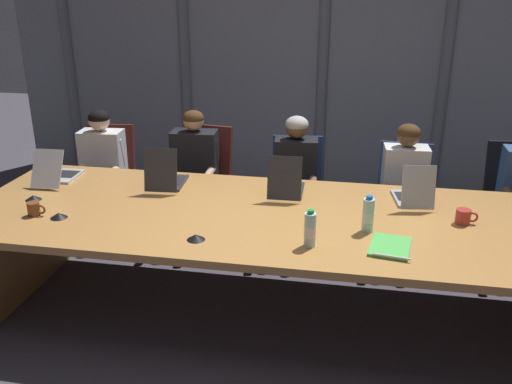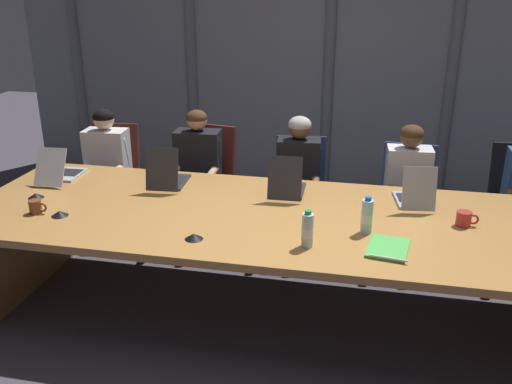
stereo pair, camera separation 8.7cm
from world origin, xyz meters
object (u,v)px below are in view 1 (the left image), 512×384
at_px(laptop_center, 286,186).
at_px(water_bottle_primary, 310,230).
at_px(laptop_left_mid, 166,179).
at_px(person_left_mid, 193,171).
at_px(person_left_end, 100,167).
at_px(conference_mic_middle, 59,215).
at_px(coffee_mug_far, 464,217).
at_px(office_chair_right_mid, 400,212).
at_px(conference_mic_left_side, 196,237).
at_px(person_right_mid, 405,186).
at_px(laptop_right_mid, 413,195).
at_px(water_bottle_secondary, 368,215).
at_px(conference_mic_right_side, 33,198).
at_px(office_chair_left_end, 109,191).
at_px(spiral_notepad, 390,247).
at_px(coffee_mug_near, 34,209).
at_px(person_center, 295,178).
at_px(office_chair_center, 296,204).
at_px(laptop_left_end, 58,174).
at_px(office_chair_left_mid, 203,196).

distance_m(laptop_center, water_bottle_primary, 0.83).
relative_size(laptop_left_mid, person_left_mid, 0.36).
distance_m(person_left_end, conference_mic_middle, 1.35).
bearing_deg(coffee_mug_far, office_chair_right_mid, 104.78).
bearing_deg(conference_mic_left_side, person_right_mid, 47.78).
height_order(laptop_right_mid, water_bottle_secondary, laptop_right_mid).
distance_m(laptop_right_mid, conference_mic_right_side, 2.64).
distance_m(person_left_end, conference_mic_left_side, 1.95).
xyz_separation_m(laptop_right_mid, person_right_mid, (0.01, 0.62, -0.17)).
xyz_separation_m(office_chair_left_end, conference_mic_middle, (0.36, -1.46, 0.40)).
bearing_deg(spiral_notepad, coffee_mug_near, -173.07).
bearing_deg(person_center, office_chair_left_end, -100.48).
distance_m(person_left_end, coffee_mug_far, 3.04).
bearing_deg(person_right_mid, office_chair_center, -103.41).
bearing_deg(laptop_left_mid, laptop_left_end, 87.01).
relative_size(laptop_left_mid, water_bottle_secondary, 1.77).
bearing_deg(laptop_left_mid, conference_mic_middle, 139.76).
xyz_separation_m(person_left_end, person_left_mid, (0.85, 0.00, 0.01)).
xyz_separation_m(person_left_end, conference_mic_middle, (0.34, -1.30, 0.12)).
height_order(person_right_mid, conference_mic_middle, person_right_mid).
relative_size(laptop_center, coffee_mug_far, 2.88).
xyz_separation_m(laptop_left_mid, office_chair_right_mid, (1.78, 0.78, -0.46)).
bearing_deg(office_chair_right_mid, conference_mic_left_side, -33.90).
bearing_deg(person_right_mid, laptop_left_end, -79.61).
bearing_deg(conference_mic_right_side, laptop_left_mid, 27.10).
bearing_deg(conference_mic_right_side, laptop_right_mid, 9.07).
relative_size(person_left_mid, conference_mic_left_side, 10.45).
height_order(person_left_end, spiral_notepad, person_left_end).
bearing_deg(laptop_left_mid, person_left_end, 49.40).
xyz_separation_m(office_chair_center, person_right_mid, (0.89, -0.16, 0.29)).
bearing_deg(laptop_right_mid, conference_mic_right_side, 91.18).
xyz_separation_m(laptop_left_end, conference_mic_left_side, (1.33, -0.81, -0.04)).
bearing_deg(coffee_mug_near, office_chair_right_mid, 30.54).
height_order(laptop_left_end, water_bottle_secondary, laptop_left_end).
distance_m(office_chair_left_end, person_right_mid, 2.65).
xyz_separation_m(laptop_right_mid, conference_mic_right_side, (-2.60, -0.42, -0.04)).
bearing_deg(coffee_mug_far, conference_mic_right_side, -177.54).
relative_size(laptop_left_mid, office_chair_left_mid, 0.43).
bearing_deg(conference_mic_middle, water_bottle_primary, -3.80).
height_order(laptop_left_mid, office_chair_right_mid, laptop_left_mid).
height_order(office_chair_left_end, office_chair_center, office_chair_left_end).
height_order(office_chair_left_mid, coffee_mug_near, office_chair_left_mid).
bearing_deg(conference_mic_left_side, coffee_mug_near, 171.91).
height_order(laptop_right_mid, person_right_mid, person_right_mid).
bearing_deg(laptop_right_mid, person_left_mid, 62.38).
distance_m(person_center, coffee_mug_near, 2.03).
height_order(office_chair_left_end, office_chair_left_mid, office_chair_left_mid).
bearing_deg(office_chair_left_end, person_center, 78.72).
xyz_separation_m(water_bottle_secondary, conference_mic_left_side, (-1.00, -0.30, -0.09)).
xyz_separation_m(water_bottle_primary, conference_mic_right_side, (-1.97, 0.36, -0.08)).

